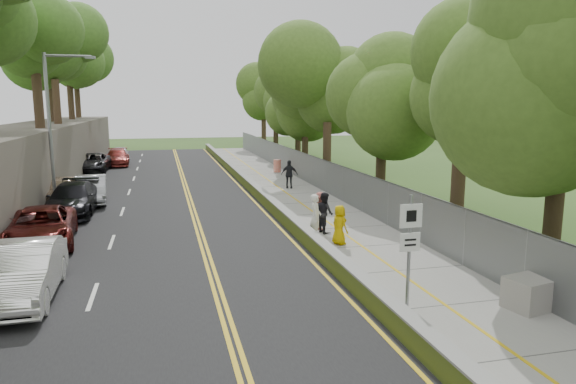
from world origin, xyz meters
TOP-DOWN VIEW (x-y plane):
  - ground at (0.00, 0.00)m, footprint 140.00×140.00m
  - road at (-5.40, 15.00)m, footprint 11.20×66.00m
  - sidewalk at (2.55, 15.00)m, footprint 4.20×66.00m
  - jersey_barrier at (0.25, 15.00)m, footprint 0.42×66.00m
  - rock_embankment at (-13.50, 15.00)m, footprint 5.00×66.00m
  - chainlink_fence at (4.65, 15.00)m, footprint 0.04×66.00m
  - trees_fenceside at (7.00, 15.00)m, footprint 7.00×66.00m
  - streetlight at (-10.46, 14.00)m, footprint 2.52×0.22m
  - signpost at (1.05, -3.02)m, footprint 0.62×0.09m
  - construction_barrel at (3.80, 24.98)m, footprint 0.60×0.60m
  - concrete_block at (4.30, -3.71)m, footprint 1.44×1.20m
  - car_1 at (-9.00, 0.24)m, footprint 1.79×4.81m
  - car_2 at (-9.76, 6.13)m, footprint 2.93×5.43m
  - car_3 at (-9.48, 11.78)m, footprint 2.33×5.41m
  - car_4 at (-10.60, 15.23)m, footprint 1.80×4.35m
  - car_5 at (-9.00, 14.87)m, footprint 1.96×4.64m
  - car_6 at (-10.60, 28.72)m, footprint 2.66×5.42m
  - car_7 at (-9.00, 32.77)m, footprint 2.20×4.99m
  - car_8 at (-9.00, 36.41)m, footprint 1.94×4.18m
  - painter_0 at (1.45, 3.51)m, footprint 0.74×0.88m
  - painter_1 at (0.75, 4.39)m, footprint 0.66×0.79m
  - painter_2 at (1.45, 5.40)m, footprint 0.80×0.95m
  - painter_3 at (1.45, 5.98)m, footprint 0.75×1.14m
  - person_far at (2.80, 16.96)m, footprint 1.16×0.79m

SIDE VIEW (x-z plane):
  - ground at x=0.00m, z-range 0.00..0.00m
  - road at x=-5.40m, z-range 0.00..0.04m
  - sidewalk at x=2.55m, z-range 0.00..0.05m
  - jersey_barrier at x=0.25m, z-range 0.00..0.60m
  - concrete_block at x=4.30m, z-range 0.05..0.89m
  - construction_barrel at x=3.80m, z-range 0.05..1.04m
  - car_8 at x=-9.00m, z-range 0.04..1.43m
  - car_7 at x=-9.00m, z-range 0.04..1.47m
  - car_2 at x=-9.76m, z-range 0.04..1.49m
  - car_4 at x=-10.60m, z-range 0.04..1.51m
  - car_6 at x=-10.60m, z-range 0.04..1.52m
  - car_5 at x=-9.00m, z-range 0.04..1.53m
  - car_3 at x=-9.48m, z-range 0.04..1.59m
  - painter_0 at x=1.45m, z-range 0.05..1.59m
  - car_1 at x=-9.00m, z-range 0.04..1.61m
  - painter_3 at x=1.45m, z-range 0.05..1.70m
  - painter_2 at x=1.45m, z-range 0.05..1.78m
  - person_far at x=2.80m, z-range 0.05..1.87m
  - painter_1 at x=0.75m, z-range 0.05..1.90m
  - chainlink_fence at x=4.65m, z-range 0.00..2.00m
  - signpost at x=1.05m, z-range 0.41..3.51m
  - rock_embankment at x=-13.50m, z-range 0.00..4.00m
  - streetlight at x=-10.46m, z-range 0.64..8.64m
  - trees_fenceside at x=7.00m, z-range 0.00..14.00m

